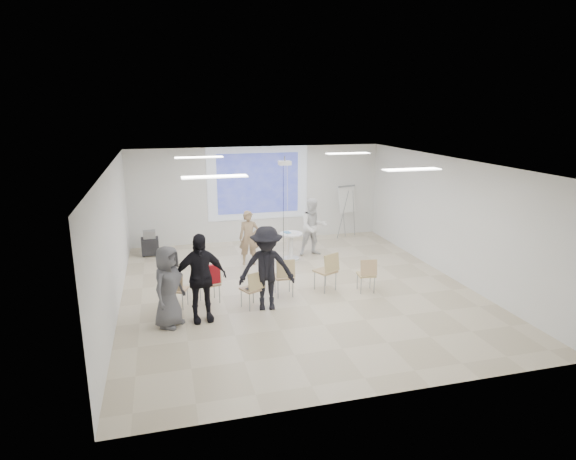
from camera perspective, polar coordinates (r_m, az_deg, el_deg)
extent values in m
cube|color=beige|center=(11.55, 1.02, -7.23)|extent=(8.00, 9.00, 0.10)
cube|color=white|center=(10.79, 1.10, 8.25)|extent=(8.00, 9.00, 0.10)
cube|color=silver|center=(15.39, -3.59, 4.30)|extent=(8.00, 0.10, 3.00)
cube|color=silver|center=(10.72, -20.25, -1.14)|extent=(0.10, 9.00, 3.00)
cube|color=silver|center=(12.75, 18.85, 1.38)|extent=(0.10, 9.00, 3.00)
cube|color=silver|center=(15.27, -3.56, 5.55)|extent=(3.20, 0.01, 2.30)
cube|color=#2F3BA0|center=(15.26, -3.55, 5.54)|extent=(2.60, 0.01, 1.90)
cylinder|color=silver|center=(13.64, 0.35, -3.41)|extent=(0.55, 0.55, 0.05)
cylinder|color=white|center=(13.54, 0.36, -2.00)|extent=(0.15, 0.15, 0.70)
cylinder|color=white|center=(13.44, 0.36, -0.46)|extent=(0.75, 0.75, 0.04)
cube|color=white|center=(13.42, 0.62, -0.36)|extent=(0.26, 0.22, 0.01)
cube|color=teal|center=(13.45, -0.09, -0.28)|extent=(0.18, 0.24, 0.02)
imported|color=#9B7E5F|center=(13.07, -4.67, -0.51)|extent=(0.66, 0.49, 1.69)
imported|color=white|center=(13.85, 3.02, 0.72)|extent=(0.90, 0.72, 1.85)
cube|color=silver|center=(13.28, -4.12, 0.93)|extent=(0.06, 0.13, 0.04)
cube|color=white|center=(13.96, 2.02, 2.21)|extent=(0.04, 0.12, 0.04)
cube|color=tan|center=(10.66, -12.93, -6.88)|extent=(0.50, 0.50, 0.04)
cube|color=tan|center=(10.43, -13.35, -6.08)|extent=(0.38, 0.22, 0.36)
cylinder|color=gray|center=(10.66, -13.94, -8.15)|extent=(0.03, 0.03, 0.40)
cylinder|color=#94979C|center=(10.55, -12.38, -8.29)|extent=(0.03, 0.03, 0.40)
cylinder|color=#919599|center=(10.92, -13.34, -7.55)|extent=(0.03, 0.03, 0.40)
cylinder|color=gray|center=(10.82, -11.81, -7.68)|extent=(0.03, 0.03, 0.40)
cube|color=tan|center=(10.78, -9.30, -6.28)|extent=(0.49, 0.49, 0.04)
cube|color=tan|center=(10.53, -8.99, -5.38)|extent=(0.41, 0.18, 0.39)
cylinder|color=gray|center=(10.67, -9.78, -7.81)|extent=(0.03, 0.03, 0.43)
cylinder|color=gray|center=(10.77, -8.12, -7.52)|extent=(0.03, 0.03, 0.43)
cylinder|color=gray|center=(10.96, -10.36, -7.22)|extent=(0.03, 0.03, 0.43)
cylinder|color=gray|center=(11.06, -8.74, -6.95)|extent=(0.03, 0.03, 0.43)
cube|color=tan|center=(10.41, -4.38, -6.99)|extent=(0.52, 0.52, 0.04)
cube|color=tan|center=(10.19, -3.80, -6.08)|extent=(0.39, 0.23, 0.37)
cylinder|color=gray|center=(10.29, -4.57, -8.55)|extent=(0.03, 0.03, 0.41)
cylinder|color=gray|center=(10.46, -3.14, -8.13)|extent=(0.03, 0.03, 0.41)
cylinder|color=#96999E|center=(10.53, -5.56, -8.01)|extent=(0.03, 0.03, 0.41)
cylinder|color=gray|center=(10.70, -4.15, -7.62)|extent=(0.03, 0.03, 0.41)
cube|color=tan|center=(11.01, -0.50, -5.53)|extent=(0.44, 0.44, 0.04)
cube|color=tan|center=(10.74, -0.27, -4.63)|extent=(0.43, 0.10, 0.40)
cylinder|color=#94969C|center=(10.90, -1.19, -7.04)|extent=(0.02, 0.02, 0.44)
cylinder|color=gray|center=(10.97, 0.58, -6.89)|extent=(0.02, 0.02, 0.44)
cylinder|color=#95979E|center=(11.22, -1.54, -6.41)|extent=(0.02, 0.02, 0.44)
cylinder|color=gray|center=(11.28, 0.17, -6.27)|extent=(0.02, 0.02, 0.44)
cube|color=tan|center=(11.35, 4.45, -4.88)|extent=(0.58, 0.58, 0.04)
cube|color=tan|center=(11.12, 5.21, -3.89)|extent=(0.43, 0.26, 0.42)
cylinder|color=gray|center=(11.20, 4.38, -6.45)|extent=(0.03, 0.03, 0.46)
cylinder|color=gray|center=(11.43, 5.68, -6.04)|extent=(0.03, 0.03, 0.46)
cylinder|color=gray|center=(11.44, 3.17, -5.97)|extent=(0.03, 0.03, 0.46)
cylinder|color=gray|center=(11.66, 4.47, -5.58)|extent=(0.03, 0.03, 0.46)
cube|color=tan|center=(11.39, 9.24, -5.23)|extent=(0.43, 0.43, 0.04)
cube|color=tan|center=(11.15, 9.56, -4.43)|extent=(0.39, 0.13, 0.37)
cylinder|color=gray|center=(11.28, 8.66, -6.56)|extent=(0.02, 0.02, 0.41)
cylinder|color=#909398|center=(11.37, 10.18, -6.45)|extent=(0.02, 0.02, 0.41)
cylinder|color=gray|center=(11.56, 8.22, -6.01)|extent=(0.02, 0.02, 0.41)
cylinder|color=#92959A|center=(11.65, 9.72, -5.91)|extent=(0.02, 0.02, 0.41)
cube|color=#A8141C|center=(10.48, -9.24, -5.24)|extent=(0.45, 0.20, 0.42)
imported|color=black|center=(10.42, -4.40, -6.79)|extent=(0.37, 0.33, 0.02)
imported|color=black|center=(9.72, -10.44, -4.86)|extent=(1.29, 0.86, 2.09)
imported|color=black|center=(10.11, -2.56, -3.92)|extent=(1.43, 0.92, 2.06)
imported|color=#59595E|center=(9.66, -14.05, -5.98)|extent=(1.00, 1.07, 1.84)
cylinder|color=#909298|center=(15.65, 6.52, 1.81)|extent=(0.34, 0.11, 1.58)
cylinder|color=#969A9F|center=(15.92, 7.81, 1.98)|extent=(0.25, 0.26, 1.58)
cylinder|color=gray|center=(16.01, 6.55, 2.09)|extent=(0.12, 0.35, 1.58)
cube|color=white|center=(15.77, 6.99, 3.72)|extent=(0.65, 0.34, 0.89)
cube|color=gray|center=(15.73, 6.96, 5.18)|extent=(0.63, 0.23, 0.06)
cube|color=black|center=(14.54, -16.03, -1.84)|extent=(0.50, 0.41, 0.49)
cube|color=gray|center=(14.45, -16.13, -0.51)|extent=(0.35, 0.30, 0.21)
cylinder|color=black|center=(14.47, -16.72, -2.98)|extent=(0.06, 0.06, 0.06)
cylinder|color=black|center=(14.47, -15.18, -2.86)|extent=(0.06, 0.06, 0.06)
cylinder|color=black|center=(14.75, -16.73, -2.65)|extent=(0.06, 0.06, 0.06)
cylinder|color=black|center=(14.75, -15.23, -2.54)|extent=(0.06, 0.06, 0.06)
cube|color=white|center=(12.28, -0.39, 7.94)|extent=(0.30, 0.25, 0.10)
cylinder|color=gray|center=(12.26, -0.39, 8.45)|extent=(0.04, 0.04, 0.14)
cylinder|color=black|center=(12.43, -0.55, 1.31)|extent=(0.01, 0.01, 2.77)
cylinder|color=white|center=(12.44, -0.08, 1.31)|extent=(0.01, 0.01, 2.77)
cube|color=white|center=(12.41, -10.52, 8.47)|extent=(1.20, 0.30, 0.02)
cube|color=white|center=(13.32, 7.10, 9.00)|extent=(1.20, 0.30, 0.02)
cube|color=white|center=(8.95, -8.69, 6.27)|extent=(1.20, 0.30, 0.02)
cube|color=white|center=(10.18, 14.45, 6.97)|extent=(1.20, 0.30, 0.02)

